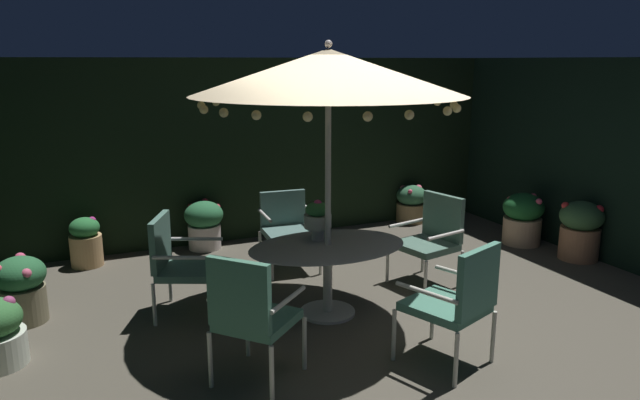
{
  "coord_description": "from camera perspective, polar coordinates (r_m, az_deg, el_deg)",
  "views": [
    {
      "loc": [
        -2.53,
        -4.58,
        2.45
      ],
      "look_at": [
        -0.28,
        0.59,
        1.12
      ],
      "focal_mm": 33.21,
      "sensor_mm": 36.0,
      "label": 1
    }
  ],
  "objects": [
    {
      "name": "patio_umbrella",
      "position": [
        5.46,
        0.81,
        12.16
      ],
      "size": [
        2.53,
        2.53,
        2.63
      ],
      "color": "silver",
      "rests_on": "ground_plane"
    },
    {
      "name": "patio_chair_east",
      "position": [
        5.95,
        -13.46,
        -5.58
      ],
      "size": [
        0.8,
        0.8,
        0.99
      ],
      "color": "silver",
      "rests_on": "ground_plane"
    },
    {
      "name": "potted_plant_back_right",
      "position": [
        8.49,
        18.95,
        -1.61
      ],
      "size": [
        0.54,
        0.54,
        0.7
      ],
      "color": "tan",
      "rests_on": "ground_plane"
    },
    {
      "name": "potted_plant_right_far",
      "position": [
        6.34,
        -26.84,
        -7.56
      ],
      "size": [
        0.47,
        0.47,
        0.65
      ],
      "color": "#7B7255",
      "rests_on": "ground_plane"
    },
    {
      "name": "patio_chair_southeast",
      "position": [
        4.56,
        -6.73,
        -10.6
      ],
      "size": [
        0.8,
        0.8,
        1.06
      ],
      "color": "beige",
      "rests_on": "ground_plane"
    },
    {
      "name": "hedge_backdrop_rear",
      "position": [
        8.38,
        -5.76,
        4.97
      ],
      "size": [
        7.57,
        0.3,
        2.48
      ],
      "primitive_type": "cube",
      "color": "black",
      "rests_on": "ground_plane"
    },
    {
      "name": "patio_chair_north",
      "position": [
        6.71,
        10.76,
        -3.3
      ],
      "size": [
        0.71,
        0.73,
        0.99
      ],
      "color": "silver",
      "rests_on": "ground_plane"
    },
    {
      "name": "patio_dining_table",
      "position": [
        5.77,
        0.75,
        -5.63
      ],
      "size": [
        1.57,
        1.08,
        0.71
      ],
      "color": "silver",
      "rests_on": "ground_plane"
    },
    {
      "name": "patio_chair_northeast",
      "position": [
        7.1,
        -3.21,
        -2.36
      ],
      "size": [
        0.66,
        0.66,
        0.91
      ],
      "color": "silver",
      "rests_on": "ground_plane"
    },
    {
      "name": "potted_plant_front_corner",
      "position": [
        8.09,
        23.82,
        -2.54
      ],
      "size": [
        0.53,
        0.53,
        0.75
      ],
      "color": "#A36F4F",
      "rests_on": "ground_plane"
    },
    {
      "name": "centerpiece_planter",
      "position": [
        5.81,
        -0.22,
        -1.64
      ],
      "size": [
        0.27,
        0.27,
        0.41
      ],
      "color": "beige",
      "rests_on": "patio_dining_table"
    },
    {
      "name": "ground_plane",
      "position": [
        5.78,
        4.96,
        -11.93
      ],
      "size": [
        7.57,
        6.94,
        0.02
      ],
      "primitive_type": "cube",
      "color": "#4E493D"
    },
    {
      "name": "patio_chair_south",
      "position": [
        4.92,
        13.11,
        -9.18
      ],
      "size": [
        0.77,
        0.8,
        1.05
      ],
      "color": "beige",
      "rests_on": "ground_plane"
    },
    {
      "name": "potted_plant_left_far",
      "position": [
        7.99,
        -11.11,
        -2.17
      ],
      "size": [
        0.51,
        0.51,
        0.64
      ],
      "color": "beige",
      "rests_on": "ground_plane"
    },
    {
      "name": "potted_plant_left_near",
      "position": [
        7.73,
        -21.65,
        -3.77
      ],
      "size": [
        0.38,
        0.38,
        0.61
      ],
      "color": "tan",
      "rests_on": "ground_plane"
    },
    {
      "name": "potted_plant_back_center",
      "position": [
        9.25,
        8.79,
        -0.27
      ],
      "size": [
        0.46,
        0.46,
        0.58
      ],
      "color": "olive",
      "rests_on": "ground_plane"
    }
  ]
}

